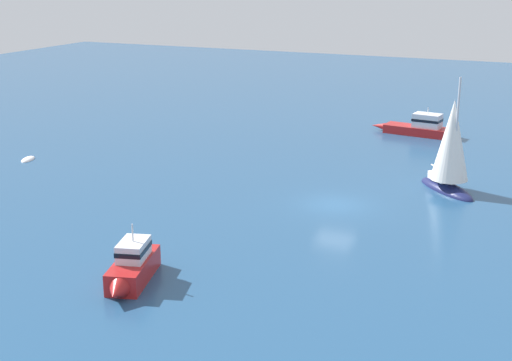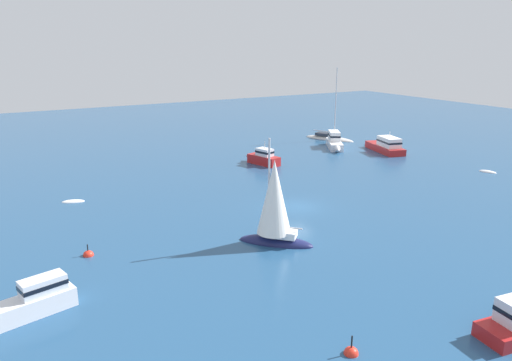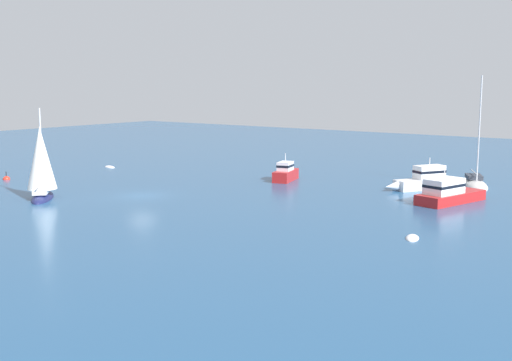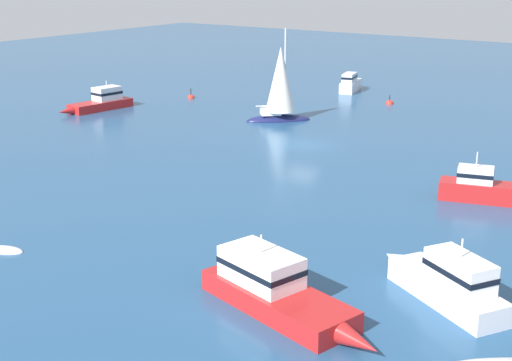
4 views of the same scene
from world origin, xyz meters
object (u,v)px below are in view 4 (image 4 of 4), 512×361
at_px(powerboat, 482,187).
at_px(mooring_buoy, 191,98).
at_px(dinghy, 5,251).
at_px(channel_buoy, 389,104).
at_px(cabin_cruiser, 275,289).
at_px(cabin_cruiser_1, 447,281).
at_px(powerboat_1, 351,83).
at_px(launch, 101,101).
at_px(ketch, 280,89).

height_order(powerboat, mooring_buoy, powerboat).
xyz_separation_m(dinghy, channel_buoy, (0.69, -44.60, 0.00)).
height_order(cabin_cruiser, cabin_cruiser_1, cabin_cruiser_1).
height_order(cabin_cruiser, mooring_buoy, cabin_cruiser).
bearing_deg(channel_buoy, cabin_cruiser_1, 117.91).
relative_size(powerboat_1, mooring_buoy, 4.22).
relative_size(launch, powerboat_1, 1.36).
height_order(ketch, launch, ketch).
xyz_separation_m(powerboat, powerboat_1, (23.37, -28.36, 0.03)).
bearing_deg(cabin_cruiser, powerboat, 97.74).
height_order(ketch, cabin_cruiser, ketch).
distance_m(launch, dinghy, 34.36).
bearing_deg(mooring_buoy, powerboat, 156.09).
bearing_deg(launch, powerboat, 88.15).
bearing_deg(powerboat_1, dinghy, 174.54).
distance_m(cabin_cruiser_1, mooring_buoy, 47.56).
distance_m(cabin_cruiser, dinghy, 14.12).
xyz_separation_m(launch, powerboat, (-37.82, 6.14, 0.04)).
bearing_deg(mooring_buoy, ketch, 163.75).
relative_size(ketch, mooring_buoy, 6.30).
xyz_separation_m(ketch, powerboat_1, (1.91, -16.84, -1.92)).
distance_m(ketch, powerboat_1, 17.06).
bearing_deg(dinghy, powerboat_1, 79.51).
bearing_deg(launch, powerboat_1, 154.34).
distance_m(ketch, cabin_cruiser, 35.31).
bearing_deg(powerboat_1, cabin_cruiser, -169.42).
height_order(ketch, cabin_cruiser_1, ketch).
distance_m(launch, mooring_buoy, 9.78).
height_order(powerboat_1, channel_buoy, powerboat_1).
height_order(channel_buoy, mooring_buoy, mooring_buoy).
distance_m(ketch, dinghy, 32.62).
xyz_separation_m(powerboat_1, channel_buoy, (-6.48, 4.32, -0.82)).
xyz_separation_m(cabin_cruiser, powerboat_1, (21.05, -46.45, -0.03)).
height_order(ketch, mooring_buoy, ketch).
bearing_deg(ketch, channel_buoy, 25.63).
bearing_deg(cabin_cruiser_1, mooring_buoy, -6.92).
xyz_separation_m(launch, dinghy, (-21.62, 26.70, -0.76)).
bearing_deg(powerboat, powerboat_1, 113.70).
bearing_deg(ketch, cabin_cruiser_1, -90.03).
xyz_separation_m(cabin_cruiser, dinghy, (13.88, 2.46, -0.85)).
relative_size(cabin_cruiser_1, powerboat, 1.27).
xyz_separation_m(powerboat, dinghy, (16.20, 20.56, -0.80)).
xyz_separation_m(ketch, launch, (16.36, 5.37, -1.99)).
xyz_separation_m(powerboat, mooring_buoy, (34.66, -15.37, -0.79)).
xyz_separation_m(ketch, powerboat, (-21.45, 11.52, -1.95)).
xyz_separation_m(cabin_cruiser_1, powerboat_1, (26.42, -41.96, -0.06)).
height_order(launch, powerboat, powerboat).
bearing_deg(cabin_cruiser_1, launch, 4.83).
relative_size(launch, powerboat, 1.43).
distance_m(launch, cabin_cruiser_1, 45.39).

